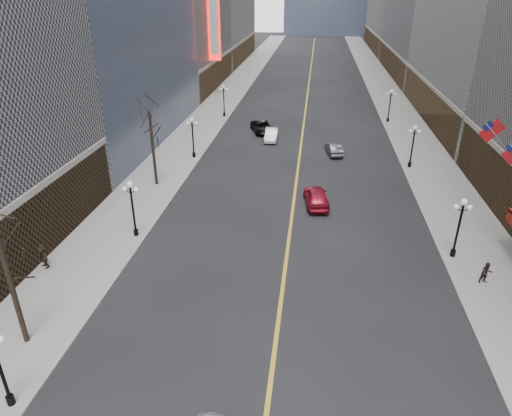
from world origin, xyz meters
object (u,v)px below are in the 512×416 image
(streetlamp_east_2, at_px, (413,142))
(car_nb_far, at_px, (262,127))
(car_nb_mid, at_px, (271,135))
(streetlamp_east_1, at_px, (460,222))
(streetlamp_east_3, at_px, (390,102))
(car_sb_mid, at_px, (316,197))
(streetlamp_west_2, at_px, (193,133))
(streetlamp_west_3, at_px, (224,97))
(streetlamp_west_1, at_px, (132,203))
(car_sb_far, at_px, (334,149))

(streetlamp_east_2, height_order, car_nb_far, streetlamp_east_2)
(streetlamp_east_2, relative_size, car_nb_mid, 1.04)
(streetlamp_east_1, bearing_deg, streetlamp_east_3, 90.00)
(car_nb_mid, bearing_deg, car_sb_mid, -73.42)
(streetlamp_east_1, xyz_separation_m, car_nb_far, (-17.11, 28.94, -2.19))
(streetlamp_west_2, bearing_deg, streetlamp_west_3, 90.00)
(streetlamp_west_2, distance_m, car_nb_far, 12.90)
(streetlamp_east_1, bearing_deg, streetlamp_west_2, 142.67)
(streetlamp_west_2, bearing_deg, streetlamp_west_1, -90.00)
(streetlamp_west_1, distance_m, streetlamp_west_3, 36.00)
(car_nb_far, bearing_deg, streetlamp_east_3, 2.72)
(streetlamp_east_3, xyz_separation_m, streetlamp_west_3, (-23.60, 0.00, 0.00))
(streetlamp_east_3, height_order, streetlamp_west_3, same)
(streetlamp_east_2, xyz_separation_m, car_nb_far, (-17.11, 10.94, -2.19))
(streetlamp_east_2, bearing_deg, car_nb_mid, 153.43)
(car_nb_mid, xyz_separation_m, car_sb_mid, (5.79, -18.27, 0.10))
(streetlamp_east_2, height_order, car_sb_mid, streetlamp_east_2)
(streetlamp_east_2, distance_m, streetlamp_east_3, 18.00)
(streetlamp_east_2, bearing_deg, streetlamp_east_1, -90.00)
(car_nb_mid, distance_m, car_sb_far, 8.83)
(streetlamp_west_2, relative_size, car_nb_far, 0.88)
(streetlamp_west_3, distance_m, car_sb_mid, 31.71)
(streetlamp_west_2, distance_m, car_nb_mid, 11.39)
(streetlamp_west_2, relative_size, car_sb_far, 1.13)
(car_nb_far, relative_size, car_sb_mid, 1.07)
(streetlamp_east_2, xyz_separation_m, car_sb_far, (-7.93, 3.40, -2.24))
(car_nb_mid, bearing_deg, streetlamp_west_1, -108.25)
(streetlamp_west_2, distance_m, streetlamp_west_3, 18.00)
(streetlamp_east_1, bearing_deg, car_nb_far, 120.59)
(streetlamp_west_3, distance_m, car_nb_mid, 13.16)
(streetlamp_west_3, relative_size, car_sb_mid, 0.94)
(streetlamp_west_2, xyz_separation_m, car_nb_far, (6.49, 10.94, -2.19))
(streetlamp_east_3, height_order, streetlamp_west_2, same)
(streetlamp_west_2, bearing_deg, car_sb_mid, -37.21)
(streetlamp_west_1, height_order, car_sb_mid, streetlamp_west_1)
(streetlamp_east_2, distance_m, car_nb_far, 20.42)
(streetlamp_west_2, bearing_deg, car_nb_mid, 44.20)
(streetlamp_west_3, height_order, car_sb_far, streetlamp_west_3)
(streetlamp_west_1, bearing_deg, streetlamp_west_3, 90.00)
(streetlamp_east_2, distance_m, car_sb_mid, 14.50)
(streetlamp_west_2, height_order, car_nb_mid, streetlamp_west_2)
(car_nb_mid, bearing_deg, streetlamp_east_3, 32.23)
(streetlamp_east_1, bearing_deg, car_sb_mid, 142.49)
(streetlamp_west_1, bearing_deg, car_sb_mid, 28.59)
(streetlamp_east_3, distance_m, car_sb_far, 16.77)
(streetlamp_west_3, height_order, car_nb_far, streetlamp_west_3)
(streetlamp_east_3, height_order, car_sb_mid, streetlamp_east_3)
(streetlamp_east_2, bearing_deg, streetlamp_west_1, -142.67)
(streetlamp_east_1, bearing_deg, car_sb_far, 110.34)
(streetlamp_east_2, bearing_deg, streetlamp_west_2, 180.00)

